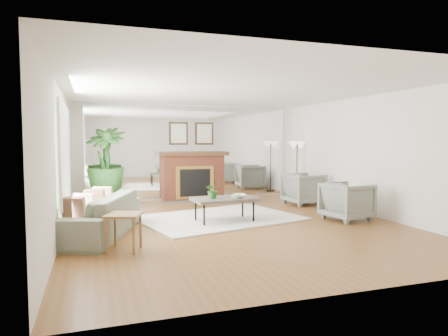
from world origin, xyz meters
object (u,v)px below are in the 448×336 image
object	(u,v)px
fireplace	(193,175)
potted_ficus	(106,165)
sofa	(97,215)
armchair_front	(347,201)
armchair_back	(304,189)
side_table	(124,220)
coffee_table	(224,200)
floor_lamp	(297,150)

from	to	relation	value
fireplace	potted_ficus	size ratio (longest dim) A/B	1.09
sofa	fireplace	bearing A→B (deg)	163.31
sofa	armchair_front	size ratio (longest dim) A/B	2.81
armchair_back	potted_ficus	world-z (taller)	potted_ficus
armchair_front	potted_ficus	bearing A→B (deg)	44.61
armchair_front	side_table	world-z (taller)	armchair_front
sofa	side_table	bearing A→B (deg)	37.65
coffee_table	potted_ficus	distance (m)	3.35
sofa	armchair_back	distance (m)	5.16
side_table	potted_ficus	world-z (taller)	potted_ficus
armchair_back	sofa	bearing A→B (deg)	103.84
fireplace	floor_lamp	bearing A→B (deg)	-13.34
fireplace	armchair_back	xyz separation A→B (m)	(2.40, -1.55, -0.27)
side_table	floor_lamp	world-z (taller)	floor_lamp
fireplace	potted_ficus	bearing A→B (deg)	-168.96
armchair_front	floor_lamp	world-z (taller)	floor_lamp
coffee_table	side_table	world-z (taller)	side_table
fireplace	side_table	size ratio (longest dim) A/B	3.39
armchair_back	floor_lamp	bearing A→B (deg)	-24.36
side_table	armchair_front	bearing A→B (deg)	11.68
floor_lamp	fireplace	bearing A→B (deg)	166.66
armchair_front	sofa	bearing A→B (deg)	76.76
coffee_table	armchair_front	bearing A→B (deg)	-12.55
fireplace	coffee_table	size ratio (longest dim) A/B	1.66
fireplace	potted_ficus	xyz separation A→B (m)	(-2.21, -0.43, 0.34)
armchair_back	side_table	world-z (taller)	armchair_back
armchair_back	potted_ficus	xyz separation A→B (m)	(-4.61, 1.11, 0.62)
floor_lamp	coffee_table	bearing A→B (deg)	-140.21
coffee_table	floor_lamp	size ratio (longest dim) A/B	0.80
armchair_front	potted_ficus	xyz separation A→B (m)	(-4.46, 3.09, 0.63)
coffee_table	floor_lamp	distance (m)	3.78
coffee_table	floor_lamp	world-z (taller)	floor_lamp
potted_ficus	floor_lamp	xyz separation A→B (m)	(4.91, -0.21, 0.31)
fireplace	coffee_table	xyz separation A→B (m)	(-0.12, -2.99, -0.22)
coffee_table	sofa	distance (m)	2.35
coffee_table	side_table	xyz separation A→B (m)	(-1.97, -1.42, 0.01)
sofa	side_table	distance (m)	1.17
coffee_table	armchair_back	distance (m)	2.91
potted_ficus	floor_lamp	bearing A→B (deg)	-2.43
armchair_back	coffee_table	bearing A→B (deg)	113.65
sofa	armchair_front	xyz separation A→B (m)	(4.70, -0.21, 0.04)
fireplace	sofa	xyz separation A→B (m)	(-2.45, -3.31, -0.32)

